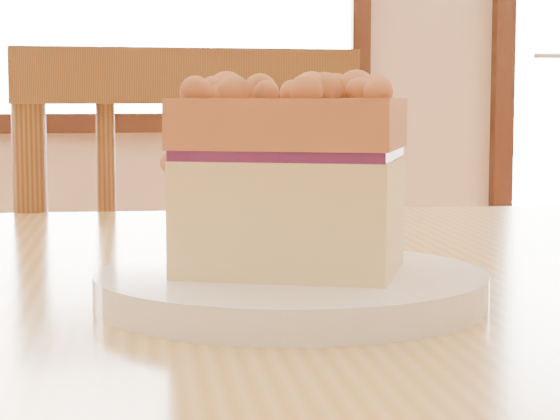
% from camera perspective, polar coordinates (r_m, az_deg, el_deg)
% --- Properties ---
extents(cafe_table_main, '(1.23, 0.88, 0.75)m').
position_cam_1_polar(cafe_table_main, '(0.81, -2.77, -10.10)').
color(cafe_table_main, tan).
rests_on(cafe_table_main, ground).
extents(cafe_chair_main, '(0.44, 0.44, 0.93)m').
position_cam_1_polar(cafe_chair_main, '(1.41, -5.72, -10.58)').
color(cafe_chair_main, brown).
rests_on(cafe_chair_main, ground).
extents(plate, '(0.23, 0.23, 0.02)m').
position_cam_1_polar(plate, '(0.65, 0.56, -4.14)').
color(plate, white).
rests_on(plate, cafe_table_main).
extents(cake_slice, '(0.16, 0.14, 0.12)m').
position_cam_1_polar(cake_slice, '(0.64, 0.42, 1.85)').
color(cake_slice, '#F3DE89').
rests_on(cake_slice, plate).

